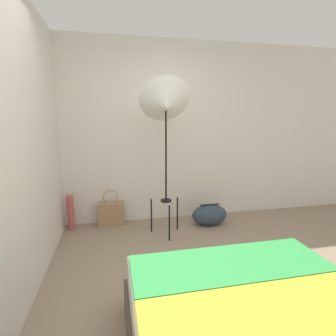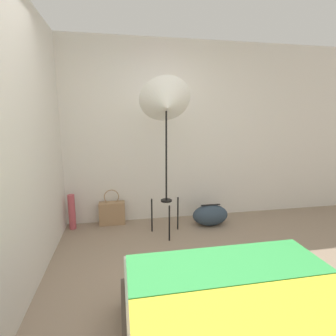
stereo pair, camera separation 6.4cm
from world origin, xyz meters
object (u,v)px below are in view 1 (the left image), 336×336
object	(u,v)px
tote_bag	(111,213)
duffel_bag	(209,215)
paper_roll	(71,213)
photo_umbrella	(166,105)

from	to	relation	value
tote_bag	duffel_bag	xyz separation A→B (m)	(1.38, -0.30, -0.02)
duffel_bag	paper_roll	distance (m)	1.94
tote_bag	duffel_bag	distance (m)	1.41
photo_umbrella	duffel_bag	bearing A→B (deg)	13.64
duffel_bag	paper_roll	size ratio (longest dim) A/B	1.05
duffel_bag	photo_umbrella	bearing A→B (deg)	-166.36
tote_bag	paper_roll	distance (m)	0.55
tote_bag	duffel_bag	world-z (taller)	tote_bag
photo_umbrella	tote_bag	size ratio (longest dim) A/B	3.89
duffel_bag	paper_roll	bearing A→B (deg)	173.03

